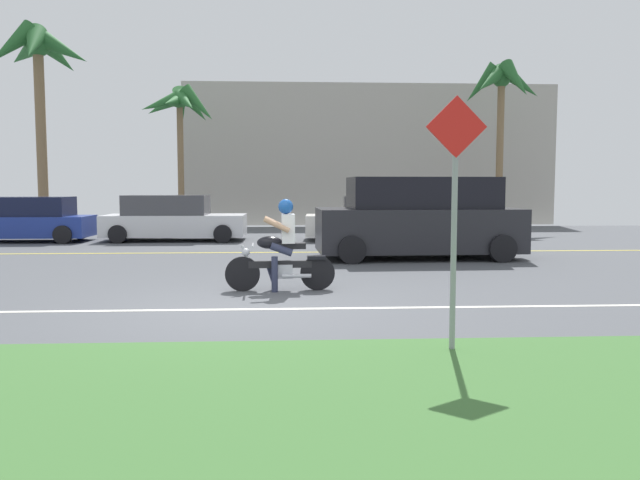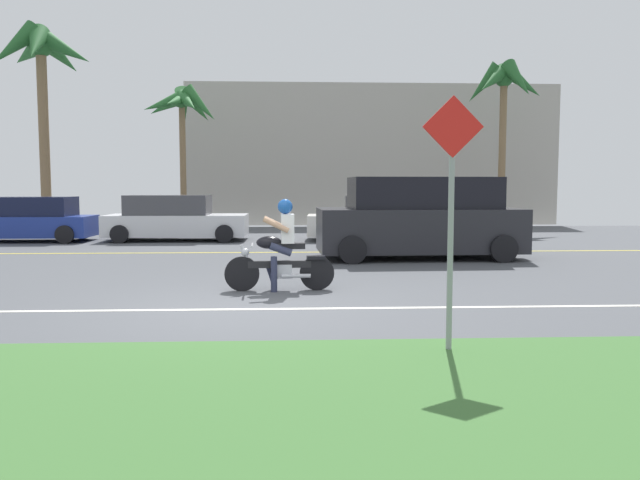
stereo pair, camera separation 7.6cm
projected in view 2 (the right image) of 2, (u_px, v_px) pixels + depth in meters
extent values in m
cube|color=#4C4F54|center=(254.00, 278.00, 12.03)|extent=(56.00, 30.00, 0.04)
cube|color=#3D6B33|center=(202.00, 404.00, 4.96)|extent=(56.00, 3.80, 0.06)
cube|color=silver|center=(241.00, 309.00, 8.91)|extent=(50.40, 0.12, 0.01)
cube|color=yellow|center=(263.00, 252.00, 16.54)|extent=(50.40, 0.12, 0.01)
cylinder|color=black|center=(242.00, 274.00, 10.45)|extent=(0.58, 0.11, 0.58)
cylinder|color=black|center=(317.00, 273.00, 10.55)|extent=(0.58, 0.11, 0.58)
cylinder|color=#B7BAC1|center=(248.00, 260.00, 10.44)|extent=(0.26, 0.06, 0.50)
cube|color=black|center=(280.00, 264.00, 10.49)|extent=(1.06, 0.14, 0.12)
cube|color=#B7BAC1|center=(283.00, 271.00, 10.50)|extent=(0.32, 0.20, 0.23)
ellipsoid|color=black|center=(269.00, 242.00, 10.44)|extent=(0.42, 0.23, 0.21)
cube|color=black|center=(291.00, 246.00, 10.48)|extent=(0.47, 0.23, 0.10)
cube|color=black|center=(316.00, 258.00, 10.53)|extent=(0.31, 0.17, 0.06)
cylinder|color=#B7BAC1|center=(252.00, 245.00, 10.42)|extent=(0.06, 0.60, 0.03)
sphere|color=#B7BAC1|center=(245.00, 252.00, 10.42)|extent=(0.13, 0.13, 0.13)
cylinder|color=#B7BAC1|center=(296.00, 276.00, 10.41)|extent=(0.48, 0.09, 0.07)
cube|color=white|center=(288.00, 229.00, 10.45)|extent=(0.22, 0.32, 0.48)
sphere|color=#194C9E|center=(285.00, 207.00, 10.41)|extent=(0.25, 0.25, 0.25)
cylinder|color=#2D334C|center=(281.00, 248.00, 10.56)|extent=(0.39, 0.14, 0.24)
cylinder|color=#2D334C|center=(281.00, 249.00, 10.37)|extent=(0.39, 0.14, 0.24)
cylinder|color=#2D334C|center=(274.00, 274.00, 10.36)|extent=(0.11, 0.11, 0.59)
cylinder|color=#2D334C|center=(272.00, 274.00, 10.61)|extent=(0.20, 0.11, 0.33)
cylinder|color=tan|center=(276.00, 224.00, 10.62)|extent=(0.44, 0.10, 0.27)
cylinder|color=tan|center=(276.00, 225.00, 10.23)|extent=(0.44, 0.10, 0.27)
cube|color=#232328|center=(419.00, 230.00, 15.18)|extent=(4.89, 2.12, 1.03)
cube|color=black|center=(423.00, 193.00, 15.11)|extent=(3.53, 1.80, 0.75)
cylinder|color=black|center=(475.00, 241.00, 16.33)|extent=(0.65, 0.24, 0.64)
cylinder|color=black|center=(342.00, 242.00, 16.07)|extent=(0.65, 0.24, 0.64)
cylinder|color=black|center=(503.00, 249.00, 14.36)|extent=(0.65, 0.24, 0.64)
cylinder|color=black|center=(352.00, 250.00, 14.10)|extent=(0.65, 0.24, 0.64)
cylinder|color=black|center=(520.00, 227.00, 15.37)|extent=(0.21, 0.58, 0.58)
cube|color=navy|center=(27.00, 226.00, 19.78)|extent=(4.04, 1.69, 0.65)
cube|color=black|center=(34.00, 206.00, 19.74)|extent=(2.35, 1.45, 0.60)
cylinder|color=black|center=(83.00, 231.00, 20.70)|extent=(0.56, 0.18, 0.56)
cylinder|color=black|center=(65.00, 234.00, 19.04)|extent=(0.56, 0.18, 0.56)
cube|color=silver|center=(177.00, 225.00, 20.15)|extent=(4.45, 1.86, 0.68)
cube|color=#414147|center=(169.00, 205.00, 20.08)|extent=(2.58, 1.58, 0.63)
cylinder|color=black|center=(120.00, 234.00, 19.20)|extent=(0.56, 0.19, 0.56)
cylinder|color=black|center=(224.00, 234.00, 19.32)|extent=(0.56, 0.19, 0.56)
cylinder|color=black|center=(135.00, 230.00, 21.01)|extent=(0.56, 0.19, 0.56)
cylinder|color=black|center=(230.00, 230.00, 21.13)|extent=(0.56, 0.19, 0.56)
cube|color=white|center=(377.00, 225.00, 20.26)|extent=(4.60, 2.04, 0.66)
cube|color=#444346|center=(386.00, 206.00, 20.21)|extent=(2.70, 1.68, 0.61)
cylinder|color=black|center=(423.00, 230.00, 21.13)|extent=(0.57, 0.22, 0.56)
cylinder|color=black|center=(327.00, 230.00, 21.18)|extent=(0.57, 0.22, 0.56)
cylinder|color=black|center=(432.00, 234.00, 19.38)|extent=(0.57, 0.22, 0.56)
cylinder|color=black|center=(327.00, 233.00, 19.43)|extent=(0.57, 0.22, 0.56)
cylinder|color=brown|center=(502.00, 154.00, 25.14)|extent=(0.28, 0.28, 6.03)
sphere|color=#235B28|center=(504.00, 78.00, 24.88)|extent=(0.73, 0.73, 0.73)
cone|color=#235B28|center=(523.00, 83.00, 24.98)|extent=(1.83, 0.74, 1.51)
cone|color=#235B28|center=(504.00, 86.00, 25.65)|extent=(1.17, 1.80, 1.68)
cone|color=#235B28|center=(484.00, 84.00, 25.23)|extent=(1.73, 1.31, 1.74)
cone|color=#235B28|center=(493.00, 81.00, 24.37)|extent=(1.82, 1.65, 1.42)
cone|color=#235B28|center=(518.00, 80.00, 24.20)|extent=(1.24, 1.77, 1.71)
cylinder|color=brown|center=(44.00, 138.00, 24.63)|extent=(0.39, 0.39, 7.25)
sphere|color=#235B28|center=(41.00, 44.00, 24.32)|extent=(1.01, 1.01, 1.01)
cone|color=#235B28|center=(65.00, 50.00, 24.23)|extent=(2.42, 1.16, 1.70)
cone|color=#235B28|center=(59.00, 55.00, 25.27)|extent=(1.61, 2.46, 1.68)
cone|color=#235B28|center=(29.00, 54.00, 24.97)|extent=(2.25, 2.16, 1.25)
cone|color=#235B28|center=(14.00, 46.00, 23.64)|extent=(2.12, 2.03, 2.09)
cone|color=#235B28|center=(36.00, 45.00, 23.38)|extent=(1.21, 2.39, 1.88)
cylinder|color=brown|center=(183.00, 166.00, 24.41)|extent=(0.24, 0.24, 5.05)
sphere|color=#28662D|center=(182.00, 100.00, 24.19)|extent=(0.62, 0.62, 0.62)
cone|color=#28662D|center=(200.00, 105.00, 24.20)|extent=(1.54, 0.67, 1.56)
cone|color=#28662D|center=(196.00, 107.00, 24.77)|extent=(1.48, 1.58, 1.46)
cone|color=#28662D|center=(183.00, 107.00, 24.92)|extent=(0.69, 1.56, 1.55)
cone|color=#28662D|center=(166.00, 106.00, 24.47)|extent=(1.78, 1.22, 1.12)
cone|color=#28662D|center=(163.00, 103.00, 23.86)|extent=(1.77, 1.27, 1.10)
cone|color=#28662D|center=(175.00, 102.00, 23.50)|extent=(0.88, 1.75, 0.86)
cone|color=#28662D|center=(188.00, 103.00, 23.59)|extent=(1.30, 1.77, 1.13)
cylinder|color=gray|center=(450.00, 254.00, 6.44)|extent=(0.06, 0.06, 2.10)
cube|color=red|center=(453.00, 127.00, 6.31)|extent=(0.62, 0.03, 0.62)
cube|color=#A8A399|center=(369.00, 157.00, 29.88)|extent=(16.71, 4.00, 6.29)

